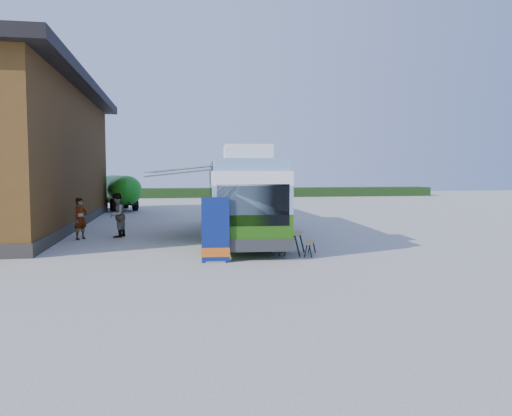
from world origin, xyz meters
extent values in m
plane|color=#BCB7AD|center=(0.00, 0.00, 0.00)|extent=(100.00, 100.00, 0.00)
cube|color=brown|center=(-10.50, 10.00, 3.50)|extent=(8.00, 20.00, 7.00)
cube|color=#332D28|center=(-10.50, 10.00, 0.25)|extent=(8.10, 20.10, 0.50)
cube|color=#264419|center=(8.00, 38.00, 0.50)|extent=(40.00, 3.00, 1.00)
cube|color=#336711|center=(1.06, 4.34, 0.93)|extent=(3.41, 12.50, 1.13)
cube|color=#7797B9|center=(1.06, 4.34, 1.96)|extent=(3.41, 12.50, 0.93)
cube|color=black|center=(-0.18, 4.94, 1.96)|extent=(0.74, 10.27, 0.72)
cube|color=black|center=(2.37, 4.77, 1.96)|extent=(0.74, 10.27, 0.72)
cube|color=white|center=(1.06, 4.34, 2.65)|extent=(3.41, 12.50, 0.46)
cube|color=#7797B9|center=(1.06, 4.34, 3.09)|extent=(3.24, 12.28, 0.41)
cube|color=white|center=(0.80, 0.44, 3.55)|extent=(1.77, 1.96, 0.51)
cube|color=black|center=(0.64, -1.79, 1.80)|extent=(2.31, 0.22, 1.34)
cube|color=#2D2D2D|center=(0.65, -1.74, 0.51)|extent=(2.63, 0.38, 0.41)
cube|color=#2D2D2D|center=(1.48, 10.42, 0.51)|extent=(2.63, 0.38, 0.41)
cylinder|color=black|center=(-0.38, 0.31, 0.51)|extent=(0.38, 1.05, 1.03)
cylinder|color=black|center=(1.94, 0.15, 0.51)|extent=(0.38, 1.05, 1.03)
cylinder|color=black|center=(0.15, 8.01, 0.51)|extent=(0.38, 1.05, 1.03)
cylinder|color=black|center=(2.47, 7.85, 0.51)|extent=(0.38, 1.05, 1.03)
cube|color=white|center=(-1.43, 4.40, 2.74)|extent=(3.04, 4.59, 0.34)
cube|color=#A5A8AD|center=(-0.06, 4.30, 2.93)|extent=(0.47, 4.71, 0.15)
cylinder|color=#A5A8AD|center=(-1.56, 2.50, 2.64)|extent=(2.84, 0.24, 0.35)
cylinder|color=#A5A8AD|center=(-1.30, 6.30, 2.64)|extent=(2.84, 0.24, 0.35)
cube|color=navy|center=(-0.57, -1.83, 1.03)|extent=(0.88, 0.09, 2.07)
cube|color=#E25C15|center=(-0.57, -1.83, 0.33)|extent=(0.90, 0.10, 0.29)
cube|color=#A5A8AD|center=(-0.57, -1.83, 0.03)|extent=(0.63, 0.22, 0.06)
cylinder|color=#A5A8AD|center=(-0.57, -1.81, 1.03)|extent=(0.03, 0.03, 2.07)
cube|color=tan|center=(2.27, -0.69, 0.74)|extent=(0.93, 1.29, 0.04)
cube|color=tan|center=(1.77, -0.47, 0.45)|extent=(0.70, 1.19, 0.04)
cube|color=tan|center=(2.77, -0.90, 0.45)|extent=(0.70, 1.19, 0.04)
cube|color=black|center=(1.91, -1.07, 0.37)|extent=(0.07, 0.07, 0.73)
cube|color=black|center=(2.23, -1.21, 0.37)|extent=(0.07, 0.07, 0.73)
cube|color=black|center=(2.30, -0.16, 0.37)|extent=(0.07, 0.07, 0.73)
cube|color=black|center=(2.63, -0.30, 0.37)|extent=(0.07, 0.07, 0.73)
imported|color=#999999|center=(-5.70, 4.53, 0.88)|extent=(0.72, 0.77, 1.76)
imported|color=#999999|center=(-4.27, 5.01, 0.96)|extent=(0.98, 1.12, 1.93)
cylinder|color=#1E921A|center=(-5.70, 20.89, 1.53)|extent=(3.43, 4.97, 2.05)
sphere|color=#1E921A|center=(-4.95, 18.74, 1.53)|extent=(2.05, 2.05, 2.05)
sphere|color=#1E921A|center=(-6.45, 23.04, 1.53)|extent=(2.05, 2.05, 2.05)
cube|color=black|center=(-5.70, 20.89, 0.63)|extent=(2.86, 4.96, 0.23)
cube|color=black|center=(-4.73, 18.10, 0.57)|extent=(0.58, 1.33, 0.11)
cylinder|color=black|center=(-6.00, 19.34, 0.45)|extent=(0.57, 0.95, 0.91)
cylinder|color=black|center=(-4.50, 19.86, 0.45)|extent=(0.57, 0.95, 0.91)
cylinder|color=black|center=(-6.90, 21.92, 0.45)|extent=(0.57, 0.95, 0.91)
cylinder|color=black|center=(-5.40, 22.44, 0.45)|extent=(0.57, 0.95, 0.91)
camera|label=1|loc=(-1.94, -17.33, 2.88)|focal=35.00mm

